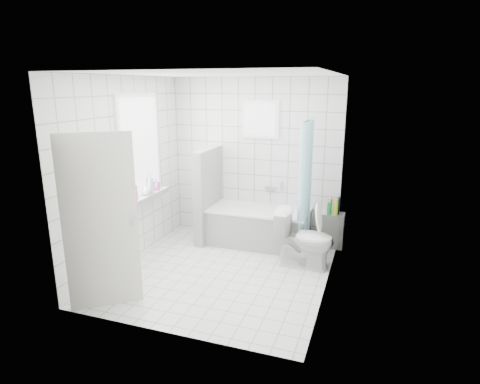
% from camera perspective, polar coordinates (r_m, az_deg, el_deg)
% --- Properties ---
extents(ground, '(3.00, 3.00, 0.00)m').
position_cam_1_polar(ground, '(5.61, -2.61, -11.18)').
color(ground, white).
rests_on(ground, ground).
extents(ceiling, '(3.00, 3.00, 0.00)m').
position_cam_1_polar(ceiling, '(5.04, -2.97, 16.42)').
color(ceiling, white).
rests_on(ceiling, ground).
extents(wall_back, '(2.80, 0.02, 2.60)m').
position_cam_1_polar(wall_back, '(6.56, 2.08, 4.67)').
color(wall_back, white).
rests_on(wall_back, ground).
extents(wall_front, '(2.80, 0.02, 2.60)m').
position_cam_1_polar(wall_front, '(3.87, -11.03, -2.92)').
color(wall_front, white).
rests_on(wall_front, ground).
extents(wall_left, '(0.02, 3.00, 2.60)m').
position_cam_1_polar(wall_left, '(5.83, -15.70, 2.81)').
color(wall_left, white).
rests_on(wall_left, ground).
extents(wall_right, '(0.02, 3.00, 2.60)m').
position_cam_1_polar(wall_right, '(4.84, 12.80, 0.60)').
color(wall_right, white).
rests_on(wall_right, ground).
extents(window_left, '(0.01, 0.90, 1.40)m').
position_cam_1_polar(window_left, '(5.99, -13.92, 6.18)').
color(window_left, white).
rests_on(window_left, wall_left).
extents(window_back, '(0.50, 0.01, 0.50)m').
position_cam_1_polar(window_back, '(6.40, 2.89, 10.28)').
color(window_back, white).
rests_on(window_back, wall_back).
extents(window_sill, '(0.18, 1.02, 0.08)m').
position_cam_1_polar(window_sill, '(6.12, -13.14, -0.69)').
color(window_sill, white).
rests_on(window_sill, wall_left).
extents(door, '(0.66, 0.52, 2.00)m').
position_cam_1_polar(door, '(4.68, -19.22, -4.22)').
color(door, silver).
rests_on(door, ground).
extents(bathtub, '(1.57, 0.77, 0.58)m').
position_cam_1_polar(bathtub, '(6.42, 2.70, -4.91)').
color(bathtub, white).
rests_on(bathtub, ground).
extents(partition_wall, '(0.15, 0.85, 1.50)m').
position_cam_1_polar(partition_wall, '(6.51, -4.56, -0.41)').
color(partition_wall, white).
rests_on(partition_wall, ground).
extents(tiled_ledge, '(0.40, 0.24, 0.55)m').
position_cam_1_polar(tiled_ledge, '(6.47, 12.76, -5.27)').
color(tiled_ledge, white).
rests_on(tiled_ledge, ground).
extents(toilet, '(0.81, 0.47, 0.81)m').
position_cam_1_polar(toilet, '(5.67, 9.17, -6.60)').
color(toilet, white).
rests_on(toilet, ground).
extents(curtain_rod, '(0.02, 0.80, 0.02)m').
position_cam_1_polar(curtain_rod, '(5.87, 9.73, 10.16)').
color(curtain_rod, silver).
rests_on(curtain_rod, wall_back).
extents(shower_curtain, '(0.14, 0.48, 1.78)m').
position_cam_1_polar(shower_curtain, '(5.89, 9.14, 1.31)').
color(shower_curtain, '#45BBCA').
rests_on(shower_curtain, curtain_rod).
extents(tub_faucet, '(0.18, 0.06, 0.06)m').
position_cam_1_polar(tub_faucet, '(6.54, 4.43, 0.57)').
color(tub_faucet, silver).
rests_on(tub_faucet, wall_back).
extents(sill_bottles, '(0.20, 0.75, 0.33)m').
position_cam_1_polar(sill_bottles, '(6.03, -13.43, 0.81)').
color(sill_bottles, '#AD56A7').
rests_on(sill_bottles, window_sill).
extents(ledge_bottles, '(0.18, 0.18, 0.26)m').
position_cam_1_polar(ledge_bottles, '(6.31, 13.16, -2.04)').
color(ledge_bottles, yellow).
rests_on(ledge_bottles, tiled_ledge).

